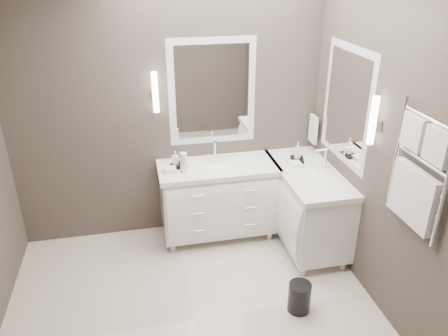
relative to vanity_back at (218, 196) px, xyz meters
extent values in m
cube|color=beige|center=(-0.45, -1.23, -0.49)|extent=(3.20, 3.00, 0.01)
cube|color=#443B36|center=(-0.45, 0.28, 0.86)|extent=(3.20, 0.01, 2.70)
cube|color=#443B36|center=(1.15, -1.23, 0.86)|extent=(0.01, 3.00, 2.70)
cube|color=white|center=(0.00, 0.00, -0.04)|extent=(1.20, 0.55, 0.70)
cube|color=white|center=(0.00, 0.00, 0.34)|extent=(1.24, 0.59, 0.05)
ellipsoid|color=white|center=(0.00, 0.00, 0.32)|extent=(0.36, 0.28, 0.12)
cylinder|color=white|center=(0.00, 0.16, 0.47)|extent=(0.02, 0.02, 0.22)
cube|color=white|center=(0.88, -0.33, -0.04)|extent=(0.55, 1.20, 0.70)
cube|color=white|center=(0.88, -0.33, 0.34)|extent=(0.59, 1.24, 0.05)
ellipsoid|color=white|center=(0.88, -0.33, 0.32)|extent=(0.36, 0.28, 0.12)
cylinder|color=white|center=(1.04, -0.33, 0.47)|extent=(0.02, 0.02, 0.22)
cube|color=white|center=(0.00, 0.26, 1.06)|extent=(0.90, 0.02, 1.10)
cube|color=white|center=(0.00, 0.26, 1.06)|extent=(0.77, 0.02, 0.96)
cube|color=white|center=(1.14, -0.43, 1.06)|extent=(0.02, 0.90, 1.10)
cube|color=white|center=(1.14, -0.43, 1.06)|extent=(0.02, 0.90, 0.96)
cube|color=white|center=(-0.58, 0.20, 1.06)|extent=(0.05, 0.05, 0.10)
cylinder|color=white|center=(-0.58, 0.20, 1.11)|extent=(0.06, 0.06, 0.40)
cube|color=white|center=(1.08, -1.01, 1.06)|extent=(0.05, 0.05, 0.10)
cylinder|color=white|center=(1.08, -1.01, 1.11)|extent=(0.06, 0.06, 0.40)
cylinder|color=white|center=(1.10, 0.13, 0.76)|extent=(0.02, 0.22, 0.02)
cube|color=white|center=(1.08, 0.13, 0.62)|extent=(0.03, 0.17, 0.30)
cylinder|color=white|center=(1.10, -1.90, 0.96)|extent=(0.03, 0.03, 0.90)
cylinder|color=white|center=(1.10, -1.35, 0.96)|extent=(0.03, 0.03, 0.90)
cube|color=white|center=(1.10, -1.76, 1.19)|extent=(0.06, 0.22, 0.24)
cube|color=white|center=(1.10, -1.50, 1.19)|extent=(0.06, 0.22, 0.24)
cube|color=white|center=(1.10, -1.63, 0.75)|extent=(0.06, 0.46, 0.42)
cylinder|color=black|center=(0.45, -1.29, -0.35)|extent=(0.23, 0.23, 0.27)
cube|color=black|center=(-0.40, 0.04, 0.38)|extent=(0.17, 0.13, 0.02)
cube|color=black|center=(0.84, -0.07, 0.38)|extent=(0.18, 0.20, 0.03)
cylinder|color=silver|center=(-0.36, -0.09, 0.47)|extent=(0.08, 0.08, 0.21)
imported|color=white|center=(-0.43, 0.06, 0.46)|extent=(0.06, 0.07, 0.14)
imported|color=black|center=(-0.37, 0.01, 0.43)|extent=(0.07, 0.07, 0.09)
imported|color=white|center=(0.84, -0.07, 0.48)|extent=(0.08, 0.08, 0.18)
camera|label=1|loc=(-0.80, -4.00, 2.28)|focal=35.00mm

